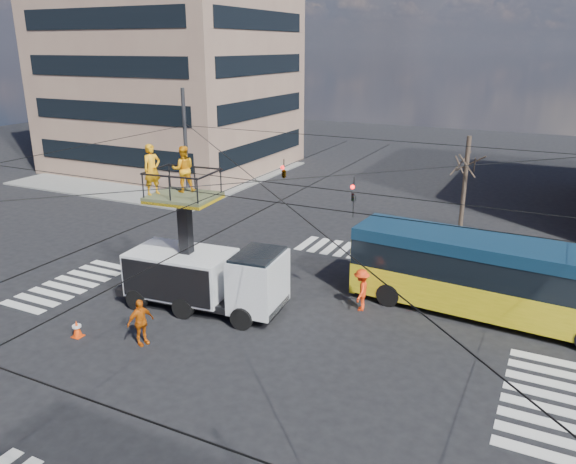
# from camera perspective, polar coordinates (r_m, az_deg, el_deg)

# --- Properties ---
(ground) EXTENTS (120.00, 120.00, 0.00)m
(ground) POSITION_cam_1_polar(r_m,az_deg,el_deg) (21.95, -2.80, -10.02)
(ground) COLOR black
(ground) RESTS_ON ground
(sidewalk_nw) EXTENTS (18.00, 18.00, 0.12)m
(sidewalk_nw) POSITION_cam_1_polar(r_m,az_deg,el_deg) (49.68, -12.32, 5.92)
(sidewalk_nw) COLOR slate
(sidewalk_nw) RESTS_ON ground
(crosswalks) EXTENTS (22.40, 22.40, 0.02)m
(crosswalks) POSITION_cam_1_polar(r_m,az_deg,el_deg) (21.95, -2.80, -10.00)
(crosswalks) COLOR silver
(crosswalks) RESTS_ON ground
(overhead_network) EXTENTS (24.24, 24.24, 8.00)m
(overhead_network) POSITION_cam_1_polar(r_m,az_deg,el_deg) (20.64, -2.61, 1.03)
(overhead_network) COLOR #2D2D30
(overhead_network) RESTS_ON ground
(tree_a) EXTENTS (2.00, 2.00, 6.00)m
(tree_a) POSITION_cam_1_polar(r_m,az_deg,el_deg) (31.19, 17.71, 6.79)
(tree_a) COLOR #382B21
(tree_a) RESTS_ON ground
(utility_truck) EXTENTS (7.19, 3.18, 6.81)m
(utility_truck) POSITION_cam_1_polar(r_m,az_deg,el_deg) (23.17, -8.54, -2.78)
(utility_truck) COLOR black
(utility_truck) RESTS_ON ground
(city_bus) EXTENTS (11.84, 3.41, 3.20)m
(city_bus) POSITION_cam_1_polar(r_m,az_deg,el_deg) (23.77, 20.55, -4.35)
(city_bus) COLOR gold
(city_bus) RESTS_ON ground
(traffic_cone) EXTENTS (0.36, 0.36, 0.67)m
(traffic_cone) POSITION_cam_1_polar(r_m,az_deg,el_deg) (22.83, -20.65, -9.16)
(traffic_cone) COLOR #EB3D09
(traffic_cone) RESTS_ON ground
(worker_ground) EXTENTS (0.77, 1.13, 1.78)m
(worker_ground) POSITION_cam_1_polar(r_m,az_deg,el_deg) (21.34, -14.76, -8.85)
(worker_ground) COLOR #D8600D
(worker_ground) RESTS_ON ground
(flagger) EXTENTS (0.84, 1.24, 1.78)m
(flagger) POSITION_cam_1_polar(r_m,az_deg,el_deg) (23.41, 7.45, -5.85)
(flagger) COLOR #FF3910
(flagger) RESTS_ON ground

